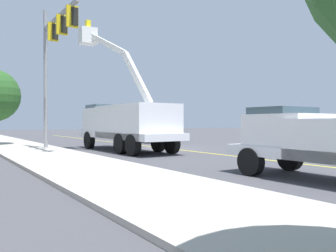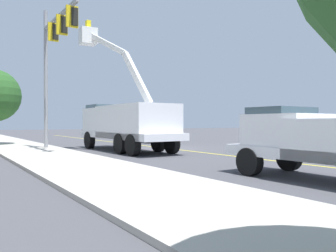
{
  "view_description": "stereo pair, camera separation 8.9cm",
  "coord_description": "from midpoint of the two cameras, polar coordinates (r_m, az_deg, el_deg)",
  "views": [
    {
      "loc": [
        -18.43,
        9.63,
        1.61
      ],
      "look_at": [
        -2.02,
        0.92,
        1.4
      ],
      "focal_mm": 36.1,
      "sensor_mm": 36.0,
      "label": 1
    },
    {
      "loc": [
        -18.47,
        9.55,
        1.61
      ],
      "look_at": [
        -2.02,
        0.92,
        1.4
      ],
      "focal_mm": 36.1,
      "sensor_mm": 36.0,
      "label": 2
    }
  ],
  "objects": [
    {
      "name": "ground",
      "position": [
        20.86,
        -0.21,
        -3.78
      ],
      "size": [
        120.0,
        120.0,
        0.0
      ],
      "primitive_type": "plane",
      "color": "#47474C"
    },
    {
      "name": "sidewalk_far_side",
      "position": [
        17.87,
        -20.49,
        -4.37
      ],
      "size": [
        60.04,
        9.97,
        0.12
      ],
      "primitive_type": "cube",
      "rotation": [
        0.0,
        0.0,
        0.11
      ],
      "color": "#B2ADA3",
      "rests_on": "ground"
    },
    {
      "name": "lane_centre_stripe",
      "position": [
        20.86,
        -0.21,
        -3.77
      ],
      "size": [
        49.73,
        5.49,
        0.01
      ],
      "primitive_type": "cube",
      "rotation": [
        0.0,
        0.0,
        0.11
      ],
      "color": "yellow",
      "rests_on": "ground"
    },
    {
      "name": "utility_bucket_truck",
      "position": [
        19.2,
        -7.13,
        0.68
      ],
      "size": [
        8.42,
        3.93,
        7.43
      ],
      "color": "white",
      "rests_on": "ground"
    },
    {
      "name": "service_pickup_truck",
      "position": [
        10.07,
        25.46,
        -2.2
      ],
      "size": [
        5.79,
        2.68,
        2.06
      ],
      "color": "white",
      "rests_on": "ground"
    },
    {
      "name": "passing_minivan",
      "position": [
        27.83,
        -4.04,
        -0.67
      ],
      "size": [
        4.98,
        2.4,
        1.69
      ],
      "color": "black",
      "rests_on": "ground"
    },
    {
      "name": "traffic_cone_mid_front",
      "position": [
        23.9,
        -7.94,
        -2.34
      ],
      "size": [
        0.4,
        0.4,
        0.75
      ],
      "color": "black",
      "rests_on": "ground"
    },
    {
      "name": "traffic_signal_mast",
      "position": [
        19.74,
        -18.52,
        12.11
      ],
      "size": [
        5.72,
        0.91,
        8.13
      ],
      "color": "gray",
      "rests_on": "ground"
    }
  ]
}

